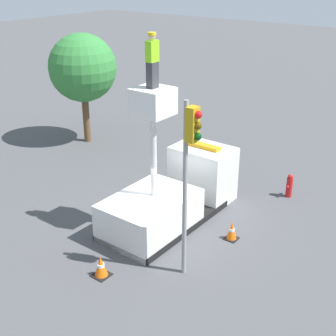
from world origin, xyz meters
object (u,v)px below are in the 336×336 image
Objects in this scene: worker at (152,61)px; traffic_cone_curbside at (232,231)px; fire_hydrant at (289,186)px; traffic_cone_rear at (101,267)px; bucket_truck at (173,194)px; tree_left_bg at (83,68)px; traffic_light_pole at (189,158)px.

worker is 6.51m from traffic_cone_curbside.
traffic_cone_rear is (-8.62, 2.44, -0.17)m from fire_hydrant.
bucket_truck is 5.29m from worker.
traffic_cone_rear is 1.04× the size of traffic_cone_curbside.
worker reaches higher than fire_hydrant.
traffic_cone_rear is at bearing -132.00° from tree_left_bg.
fire_hydrant is 8.96m from traffic_cone_rear.
traffic_light_pole reaches higher than traffic_cone_curbside.
traffic_light_pole is 8.03× the size of traffic_cone_rear.
bucket_truck is at bearing 90.70° from traffic_cone_curbside.
traffic_light_pole reaches higher than bucket_truck.
worker is at bearing 7.03° from traffic_cone_rear.
traffic_cone_curbside is (4.31, -2.19, -0.01)m from traffic_cone_rear.
bucket_truck is 10.00m from tree_left_bg.
fire_hydrant is 0.18× the size of tree_left_bg.
worker is 8.37m from fire_hydrant.
traffic_light_pole reaches higher than traffic_cone_rear.
traffic_cone_curbside is at bearing -65.91° from worker.
traffic_cone_rear is at bearing -172.97° from worker.
worker reaches higher than traffic_light_pole.
fire_hydrant is (6.91, -0.35, -3.47)m from traffic_light_pole.
worker reaches higher than tree_left_bg.
traffic_cone_curbside is at bearing -26.89° from traffic_cone_rear.
tree_left_bg is (3.88, 11.29, 3.67)m from traffic_cone_curbside.
traffic_cone_rear is (-3.16, -0.39, -5.85)m from worker.
fire_hydrant is 1.45× the size of traffic_cone_rear.
bucket_truck is 8.54× the size of traffic_cone_rear.
traffic_light_pole is at bearing -50.71° from traffic_cone_rear.
tree_left_bg is (8.19, 9.10, 3.66)m from traffic_cone_rear.
traffic_cone_rear is at bearing -174.80° from bucket_truck.
tree_left_bg is at bearing 48.00° from traffic_cone_rear.
fire_hydrant reaches higher than traffic_cone_curbside.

